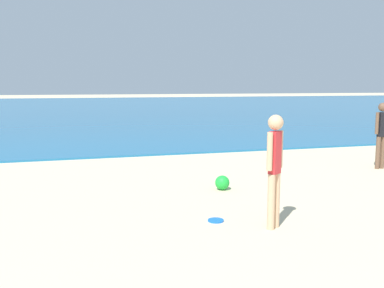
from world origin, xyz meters
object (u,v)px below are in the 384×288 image
Objects in this scene: person_standing at (275,165)px; person_distant at (381,131)px; beach_ball at (222,183)px; frisbee at (216,220)px.

person_distant is at bearing 1.54° from person_standing.
person_standing is 5.76× the size of beach_ball.
frisbee is at bearing -113.22° from beach_ball.
person_standing is at bearing -37.32° from frisbee.
frisbee is at bearing 108.54° from person_standing.
frisbee is 2.11m from beach_ball.
beach_ball is (0.83, 1.93, 0.14)m from frisbee.
person_distant reaches higher than frisbee.
person_standing is 1.34m from frisbee.
beach_ball is at bearing 53.60° from person_standing.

